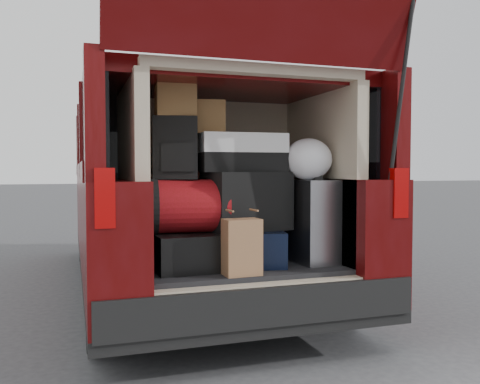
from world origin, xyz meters
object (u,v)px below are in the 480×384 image
at_px(twotone_duffel, 241,153).
at_px(silver_roller, 312,221).
at_px(black_hardshell, 184,249).
at_px(backpack, 175,148).
at_px(red_duffel, 186,206).
at_px(navy_hardshell, 248,246).
at_px(kraft_bag, 242,247).
at_px(black_soft_case, 247,201).

bearing_deg(twotone_duffel, silver_roller, -11.87).
bearing_deg(silver_roller, black_hardshell, 170.87).
height_order(backpack, twotone_duffel, backpack).
bearing_deg(red_duffel, navy_hardshell, 8.90).
xyz_separation_m(kraft_bag, twotone_duffel, (0.12, 0.35, 0.56)).
xyz_separation_m(navy_hardshell, kraft_bag, (-0.15, -0.33, 0.05)).
distance_m(red_duffel, backpack, 0.36).
relative_size(black_hardshell, twotone_duffel, 1.01).
relative_size(red_duffel, backpack, 1.31).
bearing_deg(twotone_duffel, backpack, -175.77).
relative_size(black_hardshell, kraft_bag, 1.71).
bearing_deg(black_hardshell, backpack, -179.59).
bearing_deg(black_hardshell, black_soft_case, -5.26).
xyz_separation_m(kraft_bag, red_duffel, (-0.26, 0.30, 0.22)).
height_order(red_duffel, twotone_duffel, twotone_duffel).
distance_m(navy_hardshell, backpack, 0.79).
height_order(silver_roller, kraft_bag, silver_roller).
bearing_deg(kraft_bag, twotone_duffel, 69.24).
bearing_deg(red_duffel, silver_roller, 0.00).
bearing_deg(backpack, black_hardshell, 14.33).
height_order(black_soft_case, twotone_duffel, twotone_duffel).
bearing_deg(silver_roller, black_soft_case, 167.33).
height_order(black_soft_case, backpack, backpack).
bearing_deg(silver_roller, navy_hardshell, 164.57).
distance_m(red_duffel, twotone_duffel, 0.51).
xyz_separation_m(backpack, twotone_duffel, (0.44, 0.02, -0.02)).
relative_size(black_soft_case, twotone_duffel, 0.94).
xyz_separation_m(black_soft_case, backpack, (-0.46, 0.02, 0.33)).
bearing_deg(black_soft_case, silver_roller, -21.26).
bearing_deg(black_hardshell, navy_hardshell, -2.68).
bearing_deg(black_hardshell, twotone_duffel, -0.22).
distance_m(kraft_bag, red_duffel, 0.46).
height_order(kraft_bag, red_duffel, red_duffel).
height_order(black_hardshell, navy_hardshell, same).
relative_size(silver_roller, kraft_bag, 1.66).
relative_size(kraft_bag, backpack, 0.85).
distance_m(kraft_bag, twotone_duffel, 0.67).
height_order(red_duffel, backpack, backpack).
height_order(navy_hardshell, twotone_duffel, twotone_duffel).
distance_m(navy_hardshell, twotone_duffel, 0.61).
height_order(navy_hardshell, black_soft_case, black_soft_case).
relative_size(navy_hardshell, twotone_duffel, 0.93).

